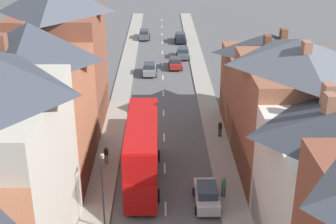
# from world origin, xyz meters

# --- Properties ---
(pavement_left) EXTENTS (2.20, 104.00, 0.14)m
(pavement_left) POSITION_xyz_m (-5.10, 38.00, 0.07)
(pavement_left) COLOR gray
(pavement_left) RESTS_ON ground
(pavement_right) EXTENTS (2.20, 104.00, 0.14)m
(pavement_right) POSITION_xyz_m (5.10, 38.00, 0.07)
(pavement_right) COLOR gray
(pavement_right) RESTS_ON ground
(centre_line_dashes) EXTENTS (0.14, 97.80, 0.01)m
(centre_line_dashes) POSITION_xyz_m (0.00, 36.00, 0.01)
(centre_line_dashes) COLOR silver
(centre_line_dashes) RESTS_ON ground
(double_decker_bus_lead) EXTENTS (2.74, 10.80, 5.30)m
(double_decker_bus_lead) POSITION_xyz_m (-1.81, 22.02, 2.82)
(double_decker_bus_lead) COLOR #B70F0F
(double_decker_bus_lead) RESTS_ON ground
(car_near_blue) EXTENTS (1.90, 4.08, 1.61)m
(car_near_blue) POSITION_xyz_m (3.10, 56.98, 0.81)
(car_near_blue) COLOR #4C515B
(car_near_blue) RESTS_ON ground
(car_near_silver) EXTENTS (1.90, 4.19, 1.66)m
(car_near_silver) POSITION_xyz_m (3.10, 66.25, 0.84)
(car_near_silver) COLOR black
(car_near_silver) RESTS_ON ground
(car_parked_right_a) EXTENTS (1.90, 3.94, 1.59)m
(car_parked_right_a) POSITION_xyz_m (1.80, 52.03, 0.80)
(car_parked_right_a) COLOR maroon
(car_parked_right_a) RESTS_ON ground
(car_parked_left_b) EXTENTS (1.90, 4.11, 1.67)m
(car_parked_left_b) POSITION_xyz_m (3.10, 18.53, 0.84)
(car_parked_left_b) COLOR #B7BABF
(car_parked_left_b) RESTS_ON ground
(car_mid_white) EXTENTS (1.90, 3.89, 1.65)m
(car_mid_white) POSITION_xyz_m (-1.80, 49.19, 0.83)
(car_mid_white) COLOR gray
(car_mid_white) RESTS_ON ground
(car_far_grey) EXTENTS (1.90, 4.51, 1.62)m
(car_far_grey) POSITION_xyz_m (-3.10, 68.63, 0.82)
(car_far_grey) COLOR #4C515B
(car_far_grey) RESTS_ON ground
(pedestrian_mid_right) EXTENTS (0.36, 0.22, 1.61)m
(pedestrian_mid_right) POSITION_xyz_m (4.48, 19.39, 1.03)
(pedestrian_mid_right) COLOR #3D4256
(pedestrian_mid_right) RESTS_ON pavement_right
(pedestrian_far_left) EXTENTS (0.36, 0.22, 1.61)m
(pedestrian_far_left) POSITION_xyz_m (-5.08, 24.68, 1.03)
(pedestrian_far_left) COLOR gray
(pedestrian_far_left) RESTS_ON pavement_left
(pedestrian_far_right) EXTENTS (0.36, 0.22, 1.61)m
(pedestrian_far_right) POSITION_xyz_m (5.46, 29.89, 1.03)
(pedestrian_far_right) COLOR #23232D
(pedestrian_far_right) RESTS_ON pavement_right
(street_lamp) EXTENTS (0.20, 1.12, 5.50)m
(street_lamp) POSITION_xyz_m (-4.25, 15.74, 3.24)
(street_lamp) COLOR black
(street_lamp) RESTS_ON ground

